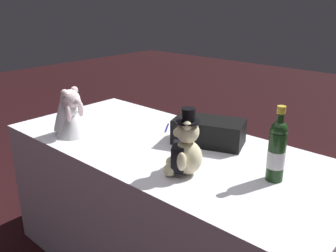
{
  "coord_description": "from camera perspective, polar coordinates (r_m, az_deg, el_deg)",
  "views": [
    {
      "loc": [
        -1.07,
        1.2,
        1.4
      ],
      "look_at": [
        0.0,
        0.0,
        0.82
      ],
      "focal_mm": 38.69,
      "sensor_mm": 36.0,
      "label": 1
    }
  ],
  "objects": [
    {
      "name": "teddy_bear_groom",
      "position": [
        1.44,
        2.65,
        -3.8
      ],
      "size": [
        0.16,
        0.16,
        0.27
      ],
      "color": "beige",
      "rests_on": "reception_table"
    },
    {
      "name": "champagne_bottle",
      "position": [
        1.44,
        16.78,
        -3.64
      ],
      "size": [
        0.07,
        0.07,
        0.3
      ],
      "color": "#183515",
      "rests_on": "reception_table"
    },
    {
      "name": "teddy_bear_bride",
      "position": [
        1.91,
        -15.29,
        1.71
      ],
      "size": [
        0.22,
        0.18,
        0.25
      ],
      "color": "white",
      "rests_on": "reception_table"
    },
    {
      "name": "reception_table",
      "position": [
        1.91,
        -0.0,
        -13.09
      ],
      "size": [
        1.71,
        0.77,
        0.72
      ],
      "primitive_type": "cube",
      "color": "white",
      "rests_on": "ground_plane"
    },
    {
      "name": "gift_case_black",
      "position": [
        1.76,
        6.44,
        -0.86
      ],
      "size": [
        0.37,
        0.28,
        0.12
      ],
      "color": "black",
      "rests_on": "reception_table"
    },
    {
      "name": "signing_pen",
      "position": [
        1.96,
        -0.18,
        -0.3
      ],
      "size": [
        0.08,
        0.11,
        0.01
      ],
      "color": "navy",
      "rests_on": "reception_table"
    }
  ]
}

